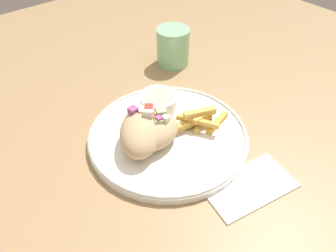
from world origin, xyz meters
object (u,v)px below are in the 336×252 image
object	(u,v)px
plate	(168,135)
fries_pile	(201,119)
pita_sandwich_near	(154,131)
water_glass	(173,48)
pita_sandwich_far	(141,131)
sauce_ramekin	(159,101)

from	to	relation	value
plate	fries_pile	xyz separation A→B (m)	(0.07, -0.02, 0.02)
pita_sandwich_near	water_glass	world-z (taller)	water_glass
pita_sandwich_far	fries_pile	distance (m)	0.13
fries_pile	water_glass	xyz separation A→B (m)	(0.12, 0.23, 0.01)
plate	pita_sandwich_near	distance (m)	0.04
pita_sandwich_near	water_glass	distance (m)	0.30
fries_pile	water_glass	distance (m)	0.26
pita_sandwich_near	fries_pile	bearing A→B (deg)	-19.85
plate	pita_sandwich_near	xyz separation A→B (m)	(-0.03, 0.00, 0.03)
sauce_ramekin	plate	bearing A→B (deg)	-116.21
pita_sandwich_far	fries_pile	bearing A→B (deg)	-63.81
pita_sandwich_near	water_glass	size ratio (longest dim) A/B	1.20
pita_sandwich_near	water_glass	xyz separation A→B (m)	(0.22, 0.21, 0.00)
pita_sandwich_near	pita_sandwich_far	size ratio (longest dim) A/B	0.77
plate	fries_pile	bearing A→B (deg)	-17.07
plate	sauce_ramekin	bearing A→B (deg)	63.79
plate	pita_sandwich_far	distance (m)	0.06
pita_sandwich_far	water_glass	xyz separation A→B (m)	(0.24, 0.19, -0.00)
fries_pile	sauce_ramekin	distance (m)	0.10
fries_pile	pita_sandwich_far	bearing A→B (deg)	164.24
plate	sauce_ramekin	xyz separation A→B (m)	(0.04, 0.07, 0.02)
fries_pile	water_glass	world-z (taller)	water_glass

